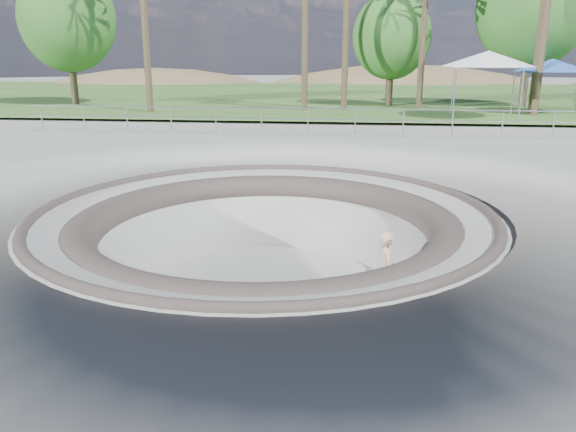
{
  "coord_description": "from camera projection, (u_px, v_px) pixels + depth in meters",
  "views": [
    {
      "loc": [
        1.92,
        -11.95,
        3.39
      ],
      "look_at": [
        0.53,
        0.03,
        -0.1
      ],
      "focal_mm": 35.0,
      "sensor_mm": 36.0,
      "label": 1
    }
  ],
  "objects": [
    {
      "name": "skateboard",
      "position": [
        384.0,
        309.0,
        11.94
      ],
      "size": [
        0.85,
        0.26,
        0.09
      ],
      "color": "olive",
      "rests_on": "ground"
    },
    {
      "name": "safety_railing",
      "position": [
        308.0,
        120.0,
        23.81
      ],
      "size": [
        25.0,
        0.06,
        1.03
      ],
      "color": "gray",
      "rests_on": "ground"
    },
    {
      "name": "skater",
      "position": [
        386.0,
        271.0,
        11.69
      ],
      "size": [
        0.52,
        0.69,
        1.7
      ],
      "primitive_type": "imported",
      "rotation": [
        0.0,
        0.0,
        1.76
      ],
      "color": "#D0AA87",
      "rests_on": "skateboard"
    },
    {
      "name": "grass_strip",
      "position": [
        330.0,
        95.0,
        44.94
      ],
      "size": [
        180.0,
        36.0,
        0.12
      ],
      "color": "#325E25",
      "rests_on": "ground"
    },
    {
      "name": "skate_bowl",
      "position": [
        265.0,
        287.0,
        13.06
      ],
      "size": [
        14.0,
        14.0,
        4.1
      ],
      "color": "#ABAAA5",
      "rests_on": "ground"
    },
    {
      "name": "bushy_tree_left",
      "position": [
        67.0,
        18.0,
        34.74
      ],
      "size": [
        5.96,
        5.42,
        8.6
      ],
      "color": "brown",
      "rests_on": "ground"
    },
    {
      "name": "bushy_tree_right",
      "position": [
        533.0,
        8.0,
        33.15
      ],
      "size": [
        6.55,
        5.95,
        9.44
      ],
      "color": "brown",
      "rests_on": "ground"
    },
    {
      "name": "bushy_tree_mid",
      "position": [
        392.0,
        36.0,
        34.16
      ],
      "size": [
        4.76,
        4.33,
        6.86
      ],
      "color": "brown",
      "rests_on": "ground"
    },
    {
      "name": "ground",
      "position": [
        264.0,
        211.0,
        12.56
      ],
      "size": [
        180.0,
        180.0,
        0.0
      ],
      "primitive_type": "plane",
      "color": "#ABAAA5",
      "rests_on": "ground"
    },
    {
      "name": "canopy_blue",
      "position": [
        552.0,
        65.0,
        30.28
      ],
      "size": [
        5.23,
        5.23,
        2.87
      ],
      "color": "gray",
      "rests_on": "ground"
    },
    {
      "name": "distant_hills",
      "position": [
        368.0,
        142.0,
        68.64
      ],
      "size": [
        103.2,
        45.0,
        28.6
      ],
      "color": "brown",
      "rests_on": "ground"
    },
    {
      "name": "canopy_white",
      "position": [
        488.0,
        59.0,
        27.92
      ],
      "size": [
        6.42,
        6.42,
        3.27
      ],
      "color": "gray",
      "rests_on": "ground"
    }
  ]
}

